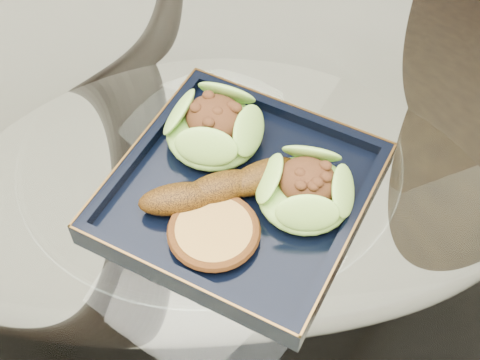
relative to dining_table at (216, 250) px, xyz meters
The scene contains 6 objects.
dining_table is the anchor object (origin of this frame).
navy_plate 0.18m from the dining_table, ahead, with size 0.27×0.27×0.02m, color black.
lettuce_wrap_left 0.21m from the dining_table, 120.53° to the left, with size 0.11×0.11×0.04m, color #639B2D.
lettuce_wrap_right 0.23m from the dining_table, 10.26° to the left, with size 0.11×0.11×0.04m, color #6FA630.
roasted_plantain 0.20m from the dining_table, 38.88° to the right, with size 0.17×0.04×0.03m, color #583209.
crumb_patty 0.21m from the dining_table, 51.72° to the right, with size 0.09×0.09×0.02m, color #C08E40.
Camera 1 is at (0.30, -0.37, 1.39)m, focal length 50.00 mm.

